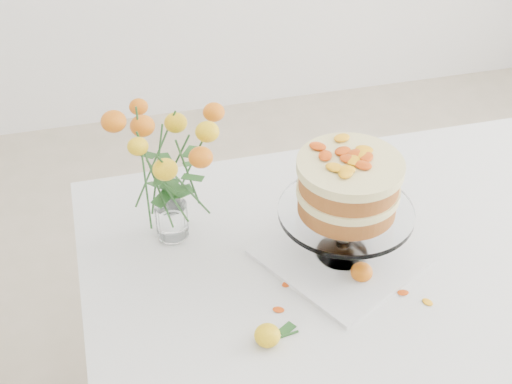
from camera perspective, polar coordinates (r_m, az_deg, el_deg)
table at (r=1.77m, az=10.10°, el=-6.58°), size 1.43×0.93×0.76m
napkin at (r=1.68m, az=6.86°, el=-5.01°), size 0.43×0.43×0.01m
cake_stand at (r=1.56m, az=7.37°, el=0.07°), size 0.30×0.30×0.27m
rose_vase at (r=1.60m, az=-7.20°, el=2.57°), size 0.33×0.33×0.39m
loose_rose_near at (r=1.48m, az=0.93°, el=-11.40°), size 0.10×0.05×0.05m
loose_rose_far at (r=1.62m, az=8.46°, el=-6.36°), size 0.09×0.05×0.04m
stray_petal_a at (r=1.61m, az=7.84°, el=-7.64°), size 0.03×0.02×0.00m
stray_petal_b at (r=1.62m, az=11.68°, el=-7.90°), size 0.03×0.02×0.00m
stray_petal_c at (r=1.61m, az=13.56°, el=-8.57°), size 0.03×0.02×0.00m
stray_petal_d at (r=1.61m, az=2.50°, el=-7.37°), size 0.03×0.02×0.00m
stray_petal_e at (r=1.55m, az=1.81°, el=-9.40°), size 0.03×0.02×0.00m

